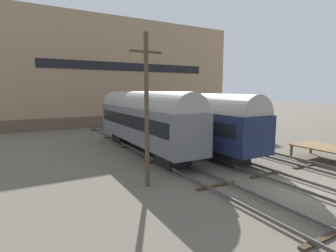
{
  "coord_description": "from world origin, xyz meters",
  "views": [
    {
      "loc": [
        -13.16,
        -7.91,
        5.29
      ],
      "look_at": [
        -2.03,
        12.08,
        2.2
      ],
      "focal_mm": 28.0,
      "sensor_mm": 36.0,
      "label": 1
    }
  ],
  "objects": [
    {
      "name": "ground_plane",
      "position": [
        0.0,
        0.0,
        0.0
      ],
      "size": [
        200.0,
        200.0,
        0.0
      ],
      "primitive_type": "plane",
      "color": "#60594C"
    },
    {
      "name": "track_left",
      "position": [
        -4.06,
        0.0,
        0.14
      ],
      "size": [
        2.6,
        60.0,
        0.26
      ],
      "color": "#4C4742",
      "rests_on": "ground"
    },
    {
      "name": "track_middle",
      "position": [
        0.0,
        0.0,
        0.14
      ],
      "size": [
        2.6,
        60.0,
        0.26
      ],
      "color": "#4C4742",
      "rests_on": "ground"
    },
    {
      "name": "train_car_grey",
      "position": [
        -4.06,
        12.89,
        2.99
      ],
      "size": [
        2.88,
        15.59,
        5.24
      ],
      "color": "black",
      "rests_on": "ground"
    },
    {
      "name": "train_car_navy",
      "position": [
        0.0,
        11.27,
        2.87
      ],
      "size": [
        2.98,
        15.31,
        5.07
      ],
      "color": "black",
      "rests_on": "ground"
    },
    {
      "name": "utility_pole",
      "position": [
        -7.33,
        4.92,
        4.31
      ],
      "size": [
        1.8,
        0.24,
        8.3
      ],
      "color": "#473828",
      "rests_on": "ground"
    },
    {
      "name": "warehouse_building",
      "position": [
        1.45,
        35.57,
        8.06
      ],
      "size": [
        36.59,
        10.71,
        16.11
      ],
      "color": "brown",
      "rests_on": "ground"
    }
  ]
}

